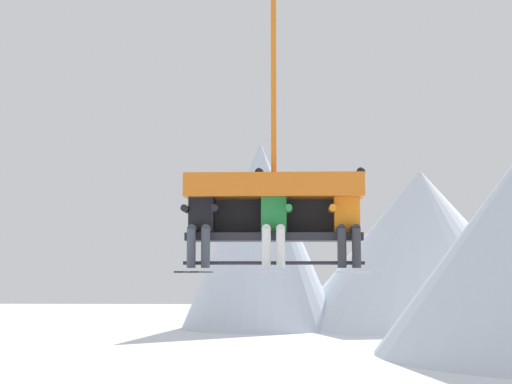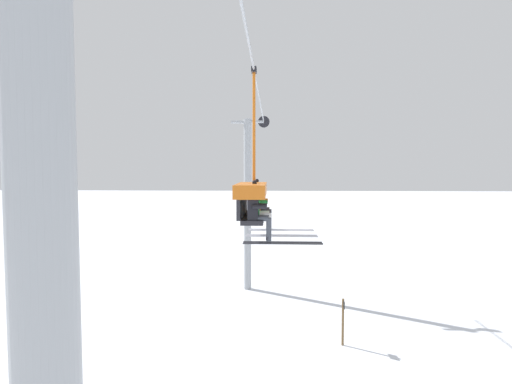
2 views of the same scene
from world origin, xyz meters
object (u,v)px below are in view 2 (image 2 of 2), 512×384
at_px(chairlift_chair, 251,194).
at_px(skier_orange, 261,204).
at_px(skier_black, 259,212).
at_px(skier_green, 260,207).
at_px(lift_tower_far, 248,200).
at_px(trail_sign, 343,319).

height_order(chairlift_chair, skier_orange, chairlift_chair).
bearing_deg(skier_orange, skier_black, -179.79).
xyz_separation_m(skier_black, skier_green, (0.92, 0.01, 0.02)).
bearing_deg(lift_tower_far, skier_black, -175.20).
height_order(skier_black, skier_orange, skier_orange).
relative_size(chairlift_chair, trail_sign, 2.41).
distance_m(skier_green, skier_orange, 0.93).
xyz_separation_m(lift_tower_far, trail_sign, (-6.25, -3.61, -3.54)).
relative_size(chairlift_chair, skier_green, 2.27).
distance_m(chairlift_chair, trail_sign, 6.60).
xyz_separation_m(chairlift_chair, skier_green, (-0.00, -0.21, -0.31)).
distance_m(lift_tower_far, skier_orange, 9.30).
bearing_deg(skier_green, skier_black, -179.57).
relative_size(skier_black, skier_green, 1.00).
height_order(chairlift_chair, skier_black, chairlift_chair).
xyz_separation_m(chairlift_chair, trail_sign, (3.91, -2.90, -4.46)).
xyz_separation_m(lift_tower_far, skier_black, (-11.07, -0.93, 0.60)).
relative_size(chairlift_chair, skier_orange, 2.27).
bearing_deg(lift_tower_far, trail_sign, -149.98).
bearing_deg(skier_green, chairlift_chair, 89.11).
height_order(skier_black, trail_sign, skier_black).
xyz_separation_m(skier_green, trail_sign, (3.91, -2.69, -4.16)).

